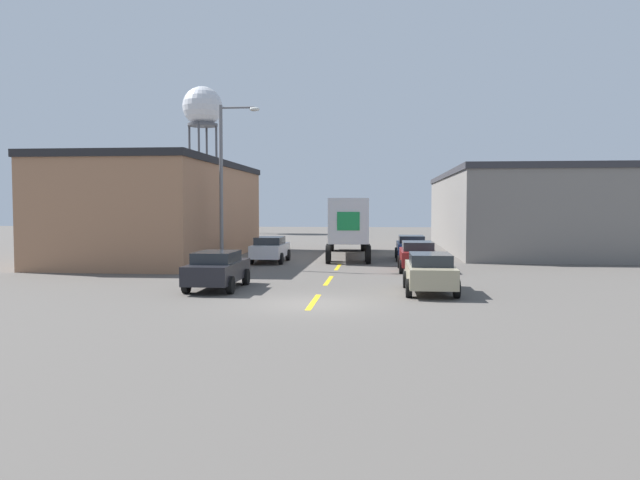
{
  "coord_description": "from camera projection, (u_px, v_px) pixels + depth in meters",
  "views": [
    {
      "loc": [
        2.32,
        -21.0,
        3.33
      ],
      "look_at": [
        -0.67,
        9.72,
        1.67
      ],
      "focal_mm": 35.0,
      "sensor_mm": 36.0,
      "label": 1
    }
  ],
  "objects": [
    {
      "name": "ground_plane",
      "position": [
        312.0,
        304.0,
        21.28
      ],
      "size": [
        160.0,
        160.0,
        0.0
      ],
      "primitive_type": "plane",
      "color": "#56514C"
    },
    {
      "name": "parked_car_right_mid",
      "position": [
        417.0,
        255.0,
        32.18
      ],
      "size": [
        1.95,
        4.45,
        1.53
      ],
      "color": "maroon",
      "rests_on": "ground_plane"
    },
    {
      "name": "parked_car_right_near",
      "position": [
        430.0,
        272.0,
        24.05
      ],
      "size": [
        1.95,
        4.45,
        1.53
      ],
      "color": "tan",
      "rests_on": "ground_plane"
    },
    {
      "name": "parked_car_left_near",
      "position": [
        217.0,
        269.0,
        25.11
      ],
      "size": [
        1.95,
        4.45,
        1.53
      ],
      "color": "black",
      "rests_on": "ground_plane"
    },
    {
      "name": "parked_car_right_far",
      "position": [
        411.0,
        247.0,
        38.81
      ],
      "size": [
        1.95,
        4.45,
        1.53
      ],
      "color": "navy",
      "rests_on": "ground_plane"
    },
    {
      "name": "warehouse_right",
      "position": [
        521.0,
        211.0,
        48.17
      ],
      "size": [
        11.96,
        25.36,
        5.93
      ],
      "color": "slate",
      "rests_on": "ground_plane"
    },
    {
      "name": "street_lamp",
      "position": [
        225.0,
        175.0,
        33.5
      ],
      "size": [
        2.23,
        0.32,
        8.76
      ],
      "color": "slate",
      "rests_on": "ground_plane"
    },
    {
      "name": "parked_car_left_far",
      "position": [
        270.0,
        249.0,
        37.1
      ],
      "size": [
        1.95,
        4.45,
        1.53
      ],
      "color": "silver",
      "rests_on": "ground_plane"
    },
    {
      "name": "road_centerline",
      "position": [
        329.0,
        280.0,
        28.02
      ],
      "size": [
        0.2,
        16.21,
        0.01
      ],
      "color": "gold",
      "rests_on": "ground_plane"
    },
    {
      "name": "semi_truck",
      "position": [
        348.0,
        221.0,
        41.88
      ],
      "size": [
        3.32,
        13.25,
        3.82
      ],
      "rotation": [
        0.0,
        0.0,
        0.06
      ],
      "color": "black",
      "rests_on": "ground_plane"
    },
    {
      "name": "warehouse_left",
      "position": [
        164.0,
        210.0,
        40.29
      ],
      "size": [
        8.96,
        19.31,
        6.2
      ],
      "color": "#9E7051",
      "rests_on": "ground_plane"
    },
    {
      "name": "water_tower",
      "position": [
        202.0,
        109.0,
        78.68
      ],
      "size": [
        4.99,
        4.99,
        18.45
      ],
      "color": "#47474C",
      "rests_on": "ground_plane"
    }
  ]
}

